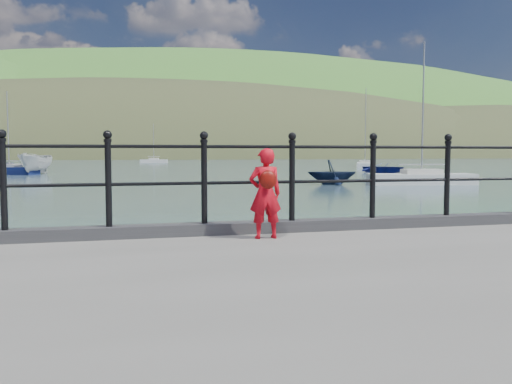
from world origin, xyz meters
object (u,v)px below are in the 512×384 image
object	(u,v)px
child	(265,193)
sailboat_far	(365,165)
launch_navy	(332,172)
sailboat_port	(9,171)
railing	(249,171)
sailboat_near	(421,179)
launch_blue	(384,168)
launch_white	(36,164)
sailboat_deep	(154,161)

from	to	relation	value
child	sailboat_far	world-z (taller)	sailboat_far
launch_navy	sailboat_port	world-z (taller)	sailboat_port
railing	sailboat_near	xyz separation A→B (m)	(17.57, 24.10, -1.48)
launch_blue	sailboat_port	bearing A→B (deg)	145.69
railing	launch_white	world-z (taller)	railing
launch_navy	sailboat_near	world-z (taller)	sailboat_near
launch_navy	sailboat_near	xyz separation A→B (m)	(5.59, -1.51, -0.47)
sailboat_port	sailboat_far	size ratio (longest dim) A/B	0.73
sailboat_port	sailboat_near	xyz separation A→B (m)	(28.75, -24.39, 0.00)
launch_white	sailboat_port	world-z (taller)	sailboat_port
railing	launch_blue	world-z (taller)	railing
sailboat_near	sailboat_far	distance (m)	39.35
launch_blue	sailboat_near	size ratio (longest dim) A/B	0.51
railing	launch_white	xyz separation A→B (m)	(-8.71, 47.84, -0.81)
sailboat_port	sailboat_near	distance (m)	37.71
launch_white	launch_blue	bearing A→B (deg)	11.48
launch_blue	sailboat_port	xyz separation A→B (m)	(-36.55, 4.89, -0.15)
sailboat_near	sailboat_deep	world-z (taller)	sailboat_near
sailboat_port	sailboat_deep	bearing A→B (deg)	100.85
sailboat_port	sailboat_far	distance (m)	44.60
sailboat_deep	launch_white	bearing A→B (deg)	-92.00
sailboat_near	sailboat_far	xyz separation A→B (m)	(14.11, 36.73, 0.00)
launch_white	sailboat_far	size ratio (longest dim) A/B	0.48
launch_blue	railing	bearing A→B (deg)	-146.89
launch_navy	child	bearing A→B (deg)	167.87
child	launch_white	distance (m)	49.14
launch_white	sailboat_far	world-z (taller)	sailboat_far
sailboat_port	launch_white	bearing A→B (deg)	14.05
launch_white	sailboat_deep	world-z (taller)	sailboat_deep
railing	launch_navy	distance (m)	28.29
railing	sailboat_far	xyz separation A→B (m)	(31.68, 60.83, -1.48)
sailboat_deep	railing	bearing A→B (deg)	-80.12
launch_blue	sailboat_near	world-z (taller)	sailboat_near
launch_navy	sailboat_far	world-z (taller)	sailboat_far
child	launch_blue	distance (m)	50.85
railing	launch_white	bearing A→B (deg)	100.32
sailboat_far	sailboat_deep	xyz separation A→B (m)	(-25.44, 41.39, 0.00)
child	sailboat_port	size ratio (longest dim) A/B	0.14
child	sailboat_deep	xyz separation A→B (m)	(6.16, 102.73, -1.23)
launch_blue	launch_navy	size ratio (longest dim) A/B	1.54
sailboat_port	launch_blue	bearing A→B (deg)	21.20
railing	child	xyz separation A→B (m)	(0.08, -0.50, -0.25)
launch_white	sailboat_port	size ratio (longest dim) A/B	0.66
sailboat_near	sailboat_port	bearing A→B (deg)	149.18
sailboat_near	launch_navy	bearing A→B (deg)	174.36
sailboat_port	sailboat_far	world-z (taller)	sailboat_far
railing	launch_blue	bearing A→B (deg)	59.81
child	sailboat_port	xyz separation A→B (m)	(-11.26, 48.99, -1.23)
launch_white	sailboat_far	distance (m)	42.43
launch_navy	sailboat_port	xyz separation A→B (m)	(-23.16, 22.88, -0.47)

